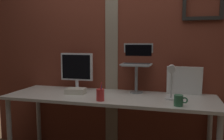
{
  "coord_description": "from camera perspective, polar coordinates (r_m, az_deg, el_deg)",
  "views": [
    {
      "loc": [
        0.58,
        -2.23,
        1.3
      ],
      "look_at": [
        -0.06,
        0.12,
        1.02
      ],
      "focal_mm": 37.85,
      "sensor_mm": 36.0,
      "label": 1
    }
  ],
  "objects": [
    {
      "name": "paper_clutter_stack",
      "position": [
        2.52,
        -8.79,
        -5.01
      ],
      "size": [
        0.21,
        0.16,
        0.06
      ],
      "primitive_type": "cube",
      "rotation": [
        0.0,
        0.0,
        0.11
      ],
      "color": "silver",
      "rests_on": "desk"
    },
    {
      "name": "laptop_stand",
      "position": [
        2.52,
        5.89,
        -1.05
      ],
      "size": [
        0.28,
        0.22,
        0.3
      ],
      "color": "gray",
      "rests_on": "desk"
    },
    {
      "name": "monitor",
      "position": [
        2.71,
        -8.52,
        0.26
      ],
      "size": [
        0.37,
        0.18,
        0.42
      ],
      "color": "white",
      "rests_on": "desk"
    },
    {
      "name": "coffee_mug",
      "position": [
        2.08,
        15.84,
        -7.09
      ],
      "size": [
        0.12,
        0.08,
        0.09
      ],
      "color": "#33724C",
      "rests_on": "desk"
    },
    {
      "name": "whiteboard_panel",
      "position": [
        2.52,
        17.06,
        -2.5
      ],
      "size": [
        0.35,
        0.07,
        0.29
      ],
      "primitive_type": "cube",
      "rotation": [
        0.17,
        0.0,
        0.0
      ],
      "color": "white",
      "rests_on": "desk"
    },
    {
      "name": "pen_cup",
      "position": [
        2.18,
        -2.85,
        -6.0
      ],
      "size": [
        0.07,
        0.07,
        0.18
      ],
      "color": "red",
      "rests_on": "desk"
    },
    {
      "name": "desk_lamp",
      "position": [
        2.23,
        14.14,
        -2.01
      ],
      "size": [
        0.12,
        0.2,
        0.34
      ],
      "color": "white",
      "rests_on": "desk"
    },
    {
      "name": "laptop",
      "position": [
        2.56,
        6.16,
        2.73
      ],
      "size": [
        0.32,
        0.25,
        0.23
      ],
      "color": "#ADB2B7",
      "rests_on": "laptop_stand"
    },
    {
      "name": "brick_wall_back",
      "position": [
        2.71,
        2.8,
        5.05
      ],
      "size": [
        3.36,
        0.16,
        2.46
      ],
      "color": "brown",
      "rests_on": "ground_plane"
    },
    {
      "name": "desk",
      "position": [
        2.42,
        -0.62,
        -7.88
      ],
      "size": [
        2.12,
        0.66,
        0.77
      ],
      "color": "silver",
      "rests_on": "ground_plane"
    }
  ]
}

